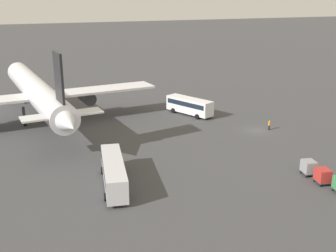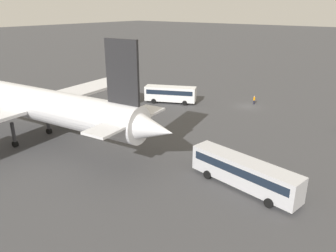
{
  "view_description": "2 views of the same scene",
  "coord_description": "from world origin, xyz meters",
  "views": [
    {
      "loc": [
        -61.52,
        41.04,
        23.77
      ],
      "look_at": [
        -0.95,
        17.68,
        3.16
      ],
      "focal_mm": 45.0,
      "sensor_mm": 36.0,
      "label": 1
    },
    {
      "loc": [
        -25.44,
        60.06,
        18.94
      ],
      "look_at": [
        1.88,
        24.03,
        2.36
      ],
      "focal_mm": 35.0,
      "sensor_mm": 36.0,
      "label": 2
    }
  ],
  "objects": [
    {
      "name": "worker_person",
      "position": [
        -0.41,
        -2.18,
        0.87
      ],
      "size": [
        0.38,
        0.38,
        1.74
      ],
      "color": "#1E1E2D",
      "rests_on": "ground"
    },
    {
      "name": "shuttle_bus_far",
      "position": [
        -12.85,
        29.72,
        2.02
      ],
      "size": [
        13.15,
        4.71,
        3.38
      ],
      "rotation": [
        0.0,
        0.0,
        -0.17
      ],
      "color": "silver",
      "rests_on": "ground"
    },
    {
      "name": "airplane",
      "position": [
        19.79,
        36.21,
        5.88
      ],
      "size": [
        52.44,
        45.65,
        15.66
      ],
      "rotation": [
        0.0,
        0.0,
        0.11
      ],
      "color": "silver",
      "rests_on": "ground"
    },
    {
      "name": "ground_plane",
      "position": [
        0.0,
        0.0,
        0.0
      ],
      "size": [
        600.0,
        600.0,
        0.0
      ],
      "primitive_type": "plane",
      "color": "#424244"
    },
    {
      "name": "shuttle_bus_near",
      "position": [
        14.0,
        7.22,
        2.02
      ],
      "size": [
        10.65,
        6.85,
        3.38
      ],
      "rotation": [
        0.0,
        0.0,
        0.43
      ],
      "color": "white",
      "rests_on": "ground"
    }
  ]
}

